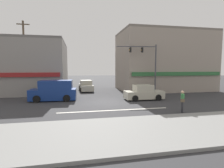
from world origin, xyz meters
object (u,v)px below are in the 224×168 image
sedan_crossing_center (86,86)px  pedestrian_foreground_with_bag (182,100)px  utility_pole_far_right (149,64)px  street_tree (141,63)px  van_approaching_near (54,91)px  traffic_light_mast (148,61)px  utility_pole_near_left (25,58)px  sedan_crossing_rightbound (144,93)px

sedan_crossing_center → pedestrian_foreground_with_bag: size_ratio=2.52×
utility_pole_far_right → sedan_crossing_center: bearing=171.0°
street_tree → van_approaching_near: bearing=-153.3°
traffic_light_mast → utility_pole_near_left: bearing=171.6°
street_tree → traffic_light_mast: bearing=-100.5°
street_tree → utility_pole_near_left: (-15.34, -2.39, 0.44)m
street_tree → sedan_crossing_rightbound: 8.35m
utility_pole_near_left → pedestrian_foreground_with_bag: 17.73m
traffic_light_mast → utility_pole_far_right: bearing=64.0°
street_tree → utility_pole_near_left: utility_pole_near_left is taller
traffic_light_mast → van_approaching_near: bearing=-172.9°
van_approaching_near → sedan_crossing_rightbound: van_approaching_near is taller
utility_pole_far_right → traffic_light_mast: 4.59m
sedan_crossing_center → utility_pole_near_left: bearing=-154.6°
utility_pole_near_left → traffic_light_mast: utility_pole_near_left is taller
street_tree → sedan_crossing_rightbound: bearing=-108.3°
utility_pole_near_left → sedan_crossing_rightbound: 14.35m
van_approaching_near → utility_pole_far_right: bearing=23.1°
sedan_crossing_center → sedan_crossing_rightbound: same height
traffic_light_mast → pedestrian_foreground_with_bag: bearing=-94.6°
street_tree → utility_pole_near_left: bearing=-171.1°
utility_pole_far_right → pedestrian_foreground_with_bag: bearing=-102.1°
street_tree → utility_pole_near_left: size_ratio=0.67×
sedan_crossing_center → van_approaching_near: size_ratio=0.90×
utility_pole_near_left → utility_pole_far_right: bearing=6.9°
van_approaching_near → sedan_crossing_center: bearing=62.4°
traffic_light_mast → sedan_crossing_center: (-7.23, 5.58, -3.46)m
sedan_crossing_rightbound → street_tree: bearing=71.7°
van_approaching_near → pedestrian_foreground_with_bag: (10.17, -7.02, -0.05)m
traffic_light_mast → pedestrian_foreground_with_bag: traffic_light_mast is taller
utility_pole_near_left → pedestrian_foreground_with_bag: (13.82, -10.51, -3.60)m
street_tree → van_approaching_near: street_tree is taller
street_tree → pedestrian_foreground_with_bag: street_tree is taller
traffic_light_mast → pedestrian_foreground_with_bag: (-0.68, -8.38, -3.22)m
street_tree → sedan_crossing_center: 8.82m
sedan_crossing_center → pedestrian_foreground_with_bag: pedestrian_foreground_with_bag is taller
street_tree → van_approaching_near: size_ratio=1.26×
sedan_crossing_rightbound → pedestrian_foreground_with_bag: pedestrian_foreground_with_bag is taller
street_tree → sedan_crossing_rightbound: (-2.39, -7.24, -3.41)m
street_tree → van_approaching_near: (-11.69, -5.88, -3.11)m
utility_pole_far_right → sedan_crossing_center: (-9.24, 1.46, -3.22)m
utility_pole_far_right → van_approaching_near: utility_pole_far_right is taller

